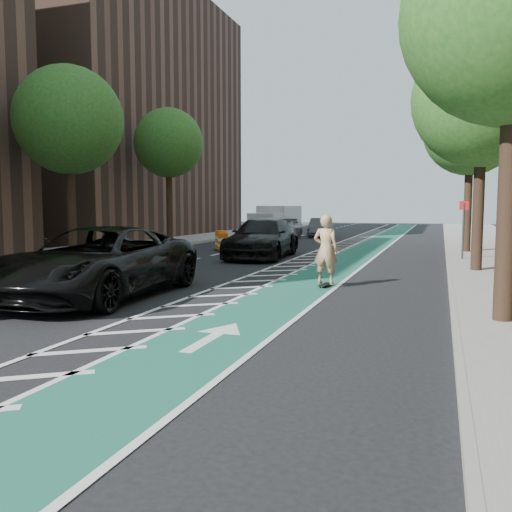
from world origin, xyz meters
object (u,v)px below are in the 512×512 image
at_px(suv_near, 99,262).
at_px(suv_far, 262,238).
at_px(skateboarder, 326,249).
at_px(barrel_a, 120,259).

bearing_deg(suv_near, suv_far, 84.44).
relative_size(skateboarder, suv_far, 0.33).
bearing_deg(suv_far, skateboarder, -63.34).
relative_size(suv_far, barrel_a, 6.53).
distance_m(suv_near, barrel_a, 5.36).
height_order(skateboarder, barrel_a, skateboarder).
xyz_separation_m(suv_near, barrel_a, (-2.46, 4.73, -0.46)).
height_order(skateboarder, suv_far, skateboarder).
bearing_deg(barrel_a, suv_near, -62.49).
xyz_separation_m(suv_near, suv_far, (0.64, 11.19, -0.03)).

